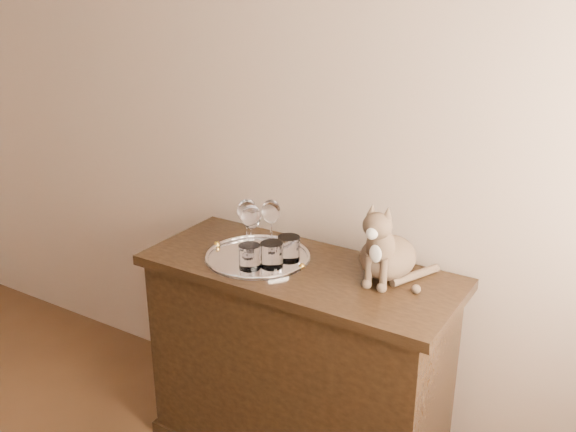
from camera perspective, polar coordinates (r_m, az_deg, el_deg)
name	(u,v)px	position (r m, az deg, el deg)	size (l,w,h in m)	color
wall_back	(216,103)	(2.80, -6.39, 9.95)	(4.00, 0.10, 2.70)	#C2A691
sideboard	(298,364)	(2.60, 0.90, -13.03)	(1.20, 0.50, 0.85)	black
tray	(258,258)	(2.45, -2.70, -3.76)	(0.40, 0.40, 0.01)	white
wine_glass_a	(247,224)	(2.49, -3.64, -0.71)	(0.08, 0.08, 0.20)	silver
wine_glass_b	(271,224)	(2.50, -1.52, -0.72)	(0.08, 0.08, 0.20)	white
wine_glass_d	(252,229)	(2.45, -3.26, -1.21)	(0.07, 0.07, 0.20)	white
tumbler_a	(272,255)	(2.35, -1.45, -3.48)	(0.08, 0.08, 0.09)	silver
tumbler_b	(250,257)	(2.34, -3.43, -3.64)	(0.08, 0.08, 0.09)	white
tumbler_c	(289,249)	(2.40, 0.08, -2.91)	(0.08, 0.08, 0.09)	silver
cat	(389,238)	(2.28, 8.97, -1.90)	(0.30, 0.28, 0.30)	#503D2F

